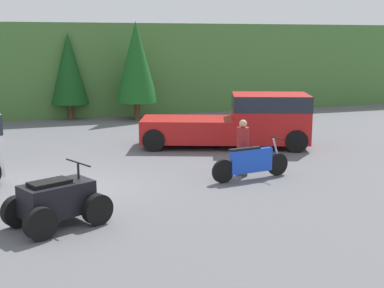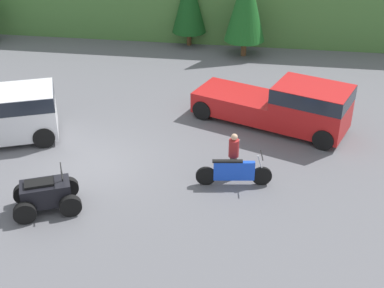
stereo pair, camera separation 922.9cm
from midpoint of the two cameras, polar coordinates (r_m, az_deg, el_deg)
The scene contains 8 objects.
ground_plane at distance 15.96m, azimuth -25.87°, elevation -15.20°, with size 80.00×80.00×0.00m, color #5B5B60.
hillside_backdrop at distance 30.67m, azimuth -22.77°, elevation 1.93°, with size 44.00×6.00×4.62m.
tree_mid_left at distance 27.45m, azimuth -20.17°, elevation 1.37°, with size 1.82×1.82×4.13m.
tree_mid_right at distance 26.30m, azimuth -13.64°, elevation 2.04°, with size 2.06×2.06×4.68m.
pickup_truck_red at distance 19.47m, azimuth -4.95°, elevation -6.15°, with size 6.27×3.93×1.92m.
dirt_bike at distance 15.45m, azimuth -7.17°, elevation -13.07°, with size 2.45×0.65×1.12m.
quad_atv at distance 13.54m, azimuth -29.54°, elevation -18.01°, with size 2.30×1.93×1.29m.
rider_person at distance 15.68m, azimuth -7.80°, elevation -11.07°, with size 0.44×0.44×1.62m.
Camera 1 is at (-1.26, -13.62, 3.88)m, focal length 50.00 mm.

